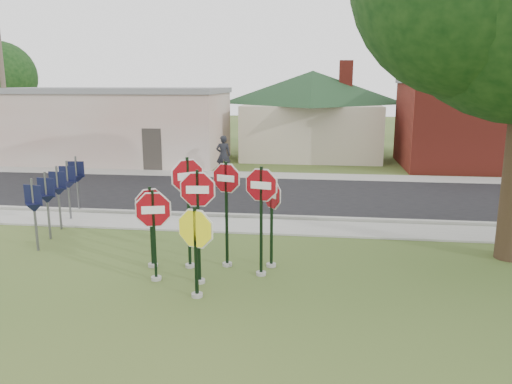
# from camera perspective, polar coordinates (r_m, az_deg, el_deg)

# --- Properties ---
(ground) EXTENTS (120.00, 120.00, 0.00)m
(ground) POSITION_cam_1_polar(r_m,az_deg,el_deg) (10.87, -7.05, -12.02)
(ground) COLOR #334D1D
(ground) RESTS_ON ground
(sidewalk_near) EXTENTS (60.00, 1.60, 0.06)m
(sidewalk_near) POSITION_cam_1_polar(r_m,az_deg,el_deg) (15.92, -2.18, -3.84)
(sidewalk_near) COLOR gray
(sidewalk_near) RESTS_ON ground
(road) EXTENTS (60.00, 7.00, 0.04)m
(road) POSITION_cam_1_polar(r_m,az_deg,el_deg) (20.24, -0.08, -0.33)
(road) COLOR black
(road) RESTS_ON ground
(sidewalk_far) EXTENTS (60.00, 1.60, 0.06)m
(sidewalk_far) POSITION_cam_1_polar(r_m,az_deg,el_deg) (24.42, 1.23, 1.89)
(sidewalk_far) COLOR gray
(sidewalk_far) RESTS_ON ground
(curb) EXTENTS (60.00, 0.20, 0.14)m
(curb) POSITION_cam_1_polar(r_m,az_deg,el_deg) (16.86, -1.62, -2.77)
(curb) COLOR gray
(curb) RESTS_ON ground
(stop_sign_center) EXTENTS (1.09, 0.24, 2.73)m
(stop_sign_center) POSITION_cam_1_polar(r_m,az_deg,el_deg) (11.12, -6.63, -2.07)
(stop_sign_center) COLOR gray
(stop_sign_center) RESTS_ON ground
(stop_sign_yellow) EXTENTS (1.11, 0.38, 2.10)m
(stop_sign_yellow) POSITION_cam_1_polar(r_m,az_deg,el_deg) (10.52, -6.91, -5.62)
(stop_sign_yellow) COLOR gray
(stop_sign_yellow) RESTS_ON ground
(stop_sign_left) EXTENTS (1.09, 0.30, 2.24)m
(stop_sign_left) POSITION_cam_1_polar(r_m,az_deg,el_deg) (11.54, -11.60, -3.54)
(stop_sign_left) COLOR gray
(stop_sign_left) RESTS_ON ground
(stop_sign_right) EXTENTS (1.05, 0.26, 2.72)m
(stop_sign_right) POSITION_cam_1_polar(r_m,az_deg,el_deg) (11.50, 0.60, -1.54)
(stop_sign_right) COLOR gray
(stop_sign_right) RESTS_ON ground
(stop_sign_back_right) EXTENTS (0.96, 0.31, 2.73)m
(stop_sign_back_right) POSITION_cam_1_polar(r_m,az_deg,el_deg) (12.12, -3.40, -0.90)
(stop_sign_back_right) COLOR gray
(stop_sign_back_right) RESTS_ON ground
(stop_sign_back_left) EXTENTS (0.90, 0.72, 2.87)m
(stop_sign_back_left) POSITION_cam_1_polar(r_m,az_deg,el_deg) (12.09, -7.77, -0.39)
(stop_sign_back_left) COLOR gray
(stop_sign_back_left) RESTS_ON ground
(stop_sign_far_right) EXTENTS (0.65, 0.83, 2.38)m
(stop_sign_far_right) POSITION_cam_1_polar(r_m,az_deg,el_deg) (12.11, 1.80, -2.08)
(stop_sign_far_right) COLOR gray
(stop_sign_far_right) RESTS_ON ground
(stop_sign_far_left) EXTENTS (0.83, 0.61, 2.13)m
(stop_sign_far_left) POSITION_cam_1_polar(r_m,az_deg,el_deg) (12.42, -11.94, -2.87)
(stop_sign_far_left) COLOR gray
(stop_sign_far_left) RESTS_ON ground
(route_sign_row) EXTENTS (1.43, 4.63, 2.00)m
(route_sign_row) POSITION_cam_1_polar(r_m,az_deg,el_deg) (16.49, -21.66, 0.13)
(route_sign_row) COLOR #59595E
(route_sign_row) RESTS_ON ground
(building_stucco) EXTENTS (12.20, 6.20, 4.20)m
(building_stucco) POSITION_cam_1_polar(r_m,az_deg,el_deg) (29.98, -15.47, 7.49)
(building_stucco) COLOR beige
(building_stucco) RESTS_ON ground
(building_house) EXTENTS (11.60, 11.60, 6.20)m
(building_house) POSITION_cam_1_polar(r_m,az_deg,el_deg) (31.59, 6.46, 10.80)
(building_house) COLOR #B8AA92
(building_house) RESTS_ON ground
(building_brick) EXTENTS (10.20, 6.20, 4.75)m
(building_brick) POSITION_cam_1_polar(r_m,az_deg,el_deg) (29.69, 26.09, 7.14)
(building_brick) COLOR maroon
(building_brick) RESTS_ON ground
(utility_pole_near) EXTENTS (2.20, 0.26, 9.50)m
(utility_pole_near) POSITION_cam_1_polar(r_m,az_deg,el_deg) (29.80, -27.04, 12.01)
(utility_pole_near) COLOR #493C30
(utility_pole_near) RESTS_ON ground
(bg_tree_left) EXTENTS (4.90, 4.90, 7.35)m
(bg_tree_left) POSITION_cam_1_polar(r_m,az_deg,el_deg) (40.45, -27.14, 11.63)
(bg_tree_left) COLOR #302215
(bg_tree_left) RESTS_ON ground
(pedestrian) EXTENTS (0.78, 0.60, 1.93)m
(pedestrian) POSITION_cam_1_polar(r_m,az_deg,el_deg) (24.42, -3.75, 4.23)
(pedestrian) COLOR black
(pedestrian) RESTS_ON sidewalk_far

